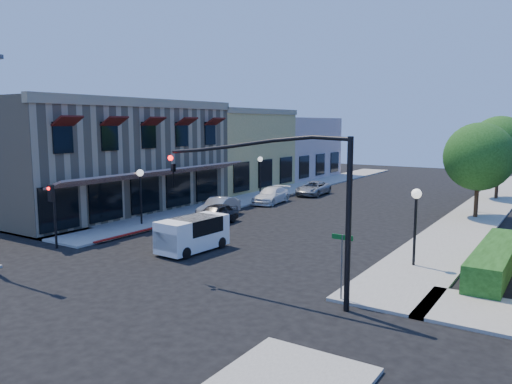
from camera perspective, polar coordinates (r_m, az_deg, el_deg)
The scene contains 22 objects.
ground at distance 21.06m, azimuth -12.30°, elevation -10.08°, with size 120.00×120.00×0.00m, color black.
sidewalk_left at distance 47.51m, azimuth 3.45°, elevation 0.18°, with size 3.50×50.00×0.12m, color gray.
sidewalk_right at distance 41.91m, azimuth 24.79°, elevation -1.58°, with size 3.50×50.00×0.12m, color gray.
curb_red_strip at distance 31.26m, azimuth -10.87°, elevation -4.12°, with size 0.25×10.00×0.06m, color maroon.
corner_brick_building at distance 38.97m, azimuth -17.12°, elevation 3.99°, with size 11.77×18.20×8.10m.
yellow_stucco_building at distance 49.99m, azimuth -3.86°, elevation 4.87°, with size 10.00×12.00×7.60m, color tan.
pink_stucco_building at distance 60.05m, azimuth 3.02°, elevation 5.10°, with size 10.00×12.00×7.00m, color beige.
hedge at distance 24.07m, azimuth 25.61°, elevation -8.40°, with size 1.40×8.00×1.10m, color #183F12.
street_tree_a at distance 36.53m, azimuth 24.12°, elevation 3.70°, with size 4.56×4.56×6.48m.
street_tree_b at distance 46.41m, azimuth 26.06°, elevation 4.78°, with size 4.94×4.94×7.02m.
signal_mast_arm at distance 17.85m, azimuth 4.23°, elevation 0.32°, with size 8.01×0.39×6.00m.
secondary_signal at distance 27.45m, azimuth -22.22°, elevation -1.31°, with size 0.28×0.42×3.32m.
street_name_sign at distance 18.24m, azimuth 9.80°, elevation -7.27°, with size 0.80×0.06×2.50m.
lamppost_left_near at distance 31.94m, azimuth -13.08°, elevation 1.05°, with size 0.44×0.44×3.57m.
lamppost_left_far at distance 42.82m, azimuth 0.48°, elevation 2.95°, with size 0.44×0.44×3.57m.
lamppost_right_near at distance 23.10m, azimuth 17.81°, elevation -1.70°, with size 0.44×0.44×3.57m.
lamppost_right_far at distance 38.66m, azimuth 24.02°, elevation 1.73°, with size 0.44×0.44×3.57m.
white_van at distance 25.37m, azimuth -7.31°, elevation -4.57°, with size 1.89×3.93×1.70m.
parked_car_a at distance 31.85m, azimuth -4.71°, elevation -2.57°, with size 1.56×3.87×1.32m, color black.
parked_car_b at distance 34.43m, azimuth -4.30°, elevation -1.75°, with size 1.42×4.08×1.34m, color #96989A.
parked_car_c at distance 40.17m, azimuth 1.73°, elevation -0.39°, with size 1.80×4.42×1.28m, color white.
parked_car_d at distance 45.02m, azimuth 6.54°, elevation 0.43°, with size 2.03×4.41×1.23m, color #96979B.
Camera 1 is at (14.31, -14.05, 6.44)m, focal length 35.00 mm.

